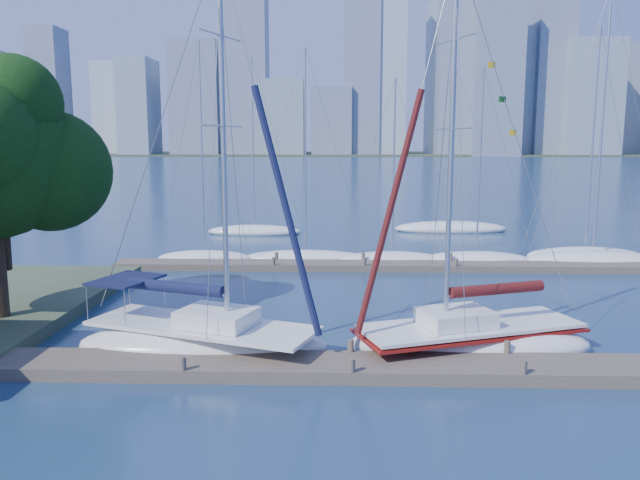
{
  "coord_description": "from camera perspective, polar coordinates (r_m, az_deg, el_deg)",
  "views": [
    {
      "loc": [
        -0.39,
        -18.4,
        7.12
      ],
      "look_at": [
        -1.09,
        4.0,
        3.55
      ],
      "focal_mm": 35.0,
      "sensor_mm": 36.0,
      "label": 1
    }
  ],
  "objects": [
    {
      "name": "bg_boat_5",
      "position": [
        41.07,
        23.07,
        -1.26
      ],
      "size": [
        7.31,
        3.56,
        14.07
      ],
      "rotation": [
        0.0,
        0.0,
        0.19
      ],
      "color": "silver",
      "rests_on": "ground"
    },
    {
      "name": "sailboat_navy",
      "position": [
        21.6,
        -10.74,
        -7.42
      ],
      "size": [
        8.94,
        5.48,
        13.57
      ],
      "rotation": [
        0.0,
        0.0,
        -0.34
      ],
      "color": "silver",
      "rests_on": "ground"
    },
    {
      "name": "bg_boat_3",
      "position": [
        37.65,
        14.08,
        -1.74
      ],
      "size": [
        6.66,
        2.84,
        11.57
      ],
      "rotation": [
        0.0,
        0.0,
        0.11
      ],
      "color": "silver",
      "rests_on": "ground"
    },
    {
      "name": "bg_boat_1",
      "position": [
        37.34,
        -1.31,
        -1.57
      ],
      "size": [
        7.67,
        3.71,
        12.7
      ],
      "rotation": [
        0.0,
        0.0,
        0.25
      ],
      "color": "silver",
      "rests_on": "ground"
    },
    {
      "name": "far_dock",
      "position": [
        35.17,
        5.65,
        -2.37
      ],
      "size": [
        30.0,
        1.8,
        0.36
      ],
      "primitive_type": "cube",
      "color": "#493E35",
      "rests_on": "ground"
    },
    {
      "name": "skyline",
      "position": [
        310.89,
        6.65,
        14.1
      ],
      "size": [
        502.23,
        51.31,
        107.41
      ],
      "color": "#8197A7",
      "rests_on": "ground"
    },
    {
      "name": "ground",
      "position": [
        19.73,
        2.86,
        -12.11
      ],
      "size": [
        700.0,
        700.0,
        0.0
      ],
      "primitive_type": "plane",
      "color": "navy",
      "rests_on": "ground"
    },
    {
      "name": "far_shore",
      "position": [
        338.47,
        1.86,
        7.84
      ],
      "size": [
        800.0,
        100.0,
        1.5
      ],
      "primitive_type": "cube",
      "color": "#38472D",
      "rests_on": "ground"
    },
    {
      "name": "near_dock",
      "position": [
        19.66,
        2.87,
        -11.57
      ],
      "size": [
        26.0,
        2.0,
        0.4
      ],
      "primitive_type": "cube",
      "color": "#493E35",
      "rests_on": "ground"
    },
    {
      "name": "bg_boat_6",
      "position": [
        48.37,
        -6.02,
        0.85
      ],
      "size": [
        7.48,
        3.49,
        13.64
      ],
      "rotation": [
        0.0,
        0.0,
        0.2
      ],
      "color": "silver",
      "rests_on": "ground"
    },
    {
      "name": "sailboat_maroon",
      "position": [
        21.93,
        13.54,
        -7.23
      ],
      "size": [
        8.62,
        5.28,
        13.44
      ],
      "rotation": [
        0.0,
        0.0,
        0.34
      ],
      "color": "silver",
      "rests_on": "ground"
    },
    {
      "name": "bg_boat_0",
      "position": [
        37.84,
        -10.47,
        -1.55
      ],
      "size": [
        5.98,
        3.47,
        13.07
      ],
      "rotation": [
        0.0,
        0.0,
        -0.29
      ],
      "color": "silver",
      "rests_on": "ground"
    },
    {
      "name": "bg_boat_7",
      "position": [
        50.55,
        11.86,
        1.08
      ],
      "size": [
        9.12,
        3.8,
        12.95
      ],
      "rotation": [
        0.0,
        0.0,
        -0.15
      ],
      "color": "silver",
      "rests_on": "ground"
    },
    {
      "name": "bg_boat_2",
      "position": [
        36.94,
        6.61,
        -1.75
      ],
      "size": [
        6.5,
        2.97,
        10.97
      ],
      "rotation": [
        0.0,
        0.0,
        0.16
      ],
      "color": "silver",
      "rests_on": "ground"
    },
    {
      "name": "bg_boat_4",
      "position": [
        39.61,
        23.67,
        -1.62
      ],
      "size": [
        8.19,
        2.98,
        15.91
      ],
      "rotation": [
        0.0,
        0.0,
        -0.07
      ],
      "color": "silver",
      "rests_on": "ground"
    }
  ]
}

